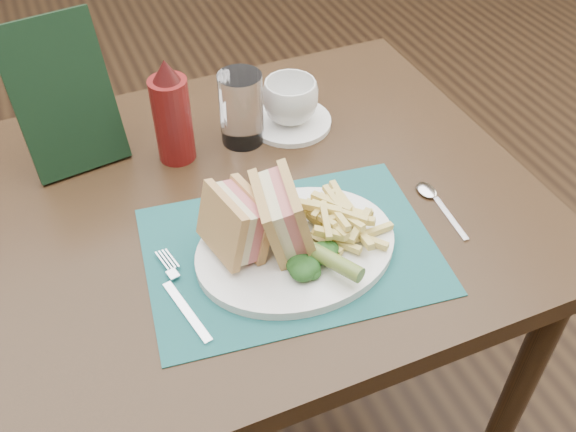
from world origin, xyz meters
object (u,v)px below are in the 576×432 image
at_px(table_main, 259,334).
at_px(plate, 296,248).
at_px(sandwich_half_a, 222,228).
at_px(coffee_cup, 290,101).
at_px(placemat, 290,250).
at_px(check_presenter, 63,97).
at_px(ketchup_bottle, 171,111).
at_px(saucer, 290,122).
at_px(sandwich_half_b, 268,217).
at_px(drinking_glass, 241,109).

xyz_separation_m(table_main, plate, (0.02, -0.14, 0.38)).
relative_size(sandwich_half_a, coffee_cup, 1.00).
height_order(placemat, coffee_cup, coffee_cup).
bearing_deg(sandwich_half_a, check_presenter, 102.95).
bearing_deg(plate, check_presenter, 122.03).
height_order(ketchup_bottle, check_presenter, check_presenter).
distance_m(table_main, saucer, 0.43).
bearing_deg(plate, sandwich_half_b, 153.69).
height_order(table_main, sandwich_half_a, sandwich_half_a).
bearing_deg(sandwich_half_a, saucer, 39.78).
bearing_deg(sandwich_half_a, plate, -24.23).
height_order(coffee_cup, ketchup_bottle, ketchup_bottle).
xyz_separation_m(sandwich_half_a, drinking_glass, (0.13, 0.27, -0.00)).
xyz_separation_m(sandwich_half_a, ketchup_bottle, (0.01, 0.27, 0.03)).
height_order(sandwich_half_b, ketchup_bottle, ketchup_bottle).
distance_m(plate, ketchup_bottle, 0.32).
relative_size(coffee_cup, ketchup_bottle, 0.54).
xyz_separation_m(placemat, saucer, (0.13, 0.30, 0.00)).
xyz_separation_m(sandwich_half_b, check_presenter, (-0.22, 0.33, 0.05)).
distance_m(sandwich_half_b, check_presenter, 0.40).
bearing_deg(sandwich_half_b, table_main, 91.38).
height_order(coffee_cup, drinking_glass, drinking_glass).
bearing_deg(sandwich_half_a, drinking_glass, 53.14).
xyz_separation_m(coffee_cup, check_presenter, (-0.37, 0.05, 0.07)).
bearing_deg(saucer, placemat, -113.04).
xyz_separation_m(table_main, placemat, (0.01, -0.14, 0.38)).
height_order(sandwich_half_a, ketchup_bottle, ketchup_bottle).
bearing_deg(sandwich_half_a, placemat, -21.58).
distance_m(saucer, ketchup_bottle, 0.23).
relative_size(sandwich_half_b, check_presenter, 0.44).
height_order(table_main, sandwich_half_b, sandwich_half_b).
xyz_separation_m(table_main, drinking_glass, (0.04, 0.15, 0.44)).
xyz_separation_m(plate, ketchup_bottle, (-0.10, 0.29, 0.08)).
distance_m(placemat, sandwich_half_b, 0.08).
height_order(sandwich_half_b, saucer, sandwich_half_b).
distance_m(plate, coffee_cup, 0.33).
xyz_separation_m(placemat, ketchup_bottle, (-0.09, 0.28, 0.09)).
relative_size(plate, ketchup_bottle, 1.61).
xyz_separation_m(sandwich_half_a, sandwich_half_b, (0.07, -0.01, 0.00)).
relative_size(plate, sandwich_half_b, 2.72).
bearing_deg(check_presenter, plate, -62.57).
bearing_deg(drinking_glass, sandwich_half_a, -115.08).
distance_m(sandwich_half_b, coffee_cup, 0.33).
bearing_deg(sandwich_half_b, drinking_glass, 88.32).
bearing_deg(drinking_glass, coffee_cup, 6.50).
bearing_deg(drinking_glass, saucer, 6.50).
bearing_deg(drinking_glass, placemat, -95.96).
bearing_deg(sandwich_half_a, sandwich_half_b, -18.31).
distance_m(table_main, placemat, 0.40).
relative_size(table_main, placemat, 2.14).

